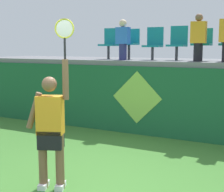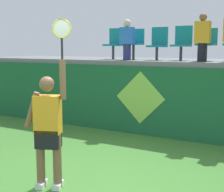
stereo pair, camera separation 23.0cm
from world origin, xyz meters
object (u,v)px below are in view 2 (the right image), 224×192
Objects in this scene: stadium_chair_4 at (207,42)px; stadium_chair_0 at (115,42)px; tennis_player at (48,126)px; spectator_2 at (202,37)px; stadium_chair_3 at (182,42)px; stadium_chair_2 at (158,42)px; spectator_0 at (127,39)px; stadium_chair_1 at (135,42)px.

stadium_chair_0 is at bearing 179.81° from stadium_chair_4.
spectator_2 is (1.19, 4.02, 1.39)m from tennis_player.
stadium_chair_3 is (1.92, 0.00, -0.00)m from stadium_chair_0.
stadium_chair_3 is 0.76m from spectator_2.
spectator_2 is at bearing -35.37° from stadium_chair_3.
stadium_chair_0 reaches higher than stadium_chair_2.
stadium_chair_4 is at bearing -1.08° from stadium_chair_3.
stadium_chair_3 reaches higher than stadium_chair_4.
stadium_chair_2 is at bearing 160.83° from spectator_2.
spectator_0 is at bearing 100.24° from tennis_player.
stadium_chair_1 reaches higher than stadium_chair_4.
stadium_chair_2 is (-0.06, 4.46, 1.28)m from tennis_player.
stadium_chair_3 is at bearing 19.50° from spectator_0.
stadium_chair_1 is 0.75× the size of spectator_2.
stadium_chair_2 is 0.82× the size of spectator_0.
stadium_chair_2 is at bearing 90.72° from tennis_player.
stadium_chair_4 is at bearing 74.99° from tennis_player.
stadium_chair_2 is 0.82m from spectator_0.
spectator_2 reaches higher than stadium_chair_2.
stadium_chair_1 is 0.97× the size of stadium_chair_2.
stadium_chair_2 is at bearing 0.16° from stadium_chair_0.
stadium_chair_4 is (1.19, 4.44, 1.28)m from tennis_player.
spectator_0 is (-0.72, 3.99, 1.36)m from tennis_player.
stadium_chair_0 is 1.28m from stadium_chair_2.
stadium_chair_0 is (-1.34, 4.45, 1.29)m from tennis_player.
stadium_chair_1 is at bearing -179.55° from stadium_chair_3.
tennis_player is at bearing -89.28° from stadium_chair_2.
spectator_0 is at bearing -160.50° from stadium_chair_3.
spectator_0 is (-0.67, -0.46, 0.09)m from stadium_chair_2.
stadium_chair_1 is at bearing -0.68° from stadium_chair_0.
spectator_2 reaches higher than stadium_chair_1.
spectator_0 reaches higher than stadium_chair_4.
spectator_0 is (0.00, -0.45, 0.07)m from stadium_chair_1.
spectator_2 is at bearing -12.46° from stadium_chair_1.
stadium_chair_1 is at bearing -179.07° from stadium_chair_2.
spectator_2 reaches higher than spectator_0.
stadium_chair_3 is 0.84× the size of spectator_0.
spectator_2 is at bearing -9.64° from stadium_chair_0.
stadium_chair_3 is (0.64, -0.00, 0.01)m from stadium_chair_2.
stadium_chair_1 is 0.46m from spectator_0.
stadium_chair_0 is at bearing 170.36° from spectator_2.
spectator_2 reaches higher than tennis_player.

